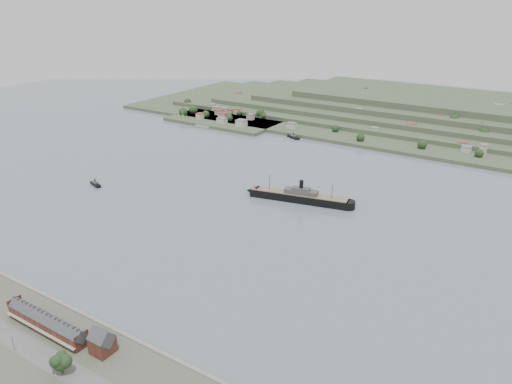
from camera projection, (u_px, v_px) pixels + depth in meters
The scene contains 9 objects.
ground at pixel (245, 221), 385.63m from camera, with size 1400.00×1400.00×0.00m, color slate.
near_shore at pixel (28, 360), 240.14m from camera, with size 220.00×80.00×2.60m.
terrace_row at pixel (47, 322), 257.55m from camera, with size 55.60×9.80×11.07m.
gabled_building at pixel (102, 342), 241.24m from camera, with size 10.40×10.18×14.09m.
far_peninsula at pixel (426, 113), 672.54m from camera, with size 760.00×309.00×30.00m.
steamship at pixel (296, 196), 421.72m from camera, with size 94.86×29.89×22.98m.
tugboat at pixel (95, 184), 455.61m from camera, with size 16.10×8.73×7.01m.
ferry_west at pixel (293, 137), 601.38m from camera, with size 18.92×11.74×6.89m.
fig_tree at pixel (60, 362), 227.36m from camera, with size 10.12×8.77×11.30m.
Camera 1 is at (196.92, -287.92, 166.23)m, focal length 35.00 mm.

